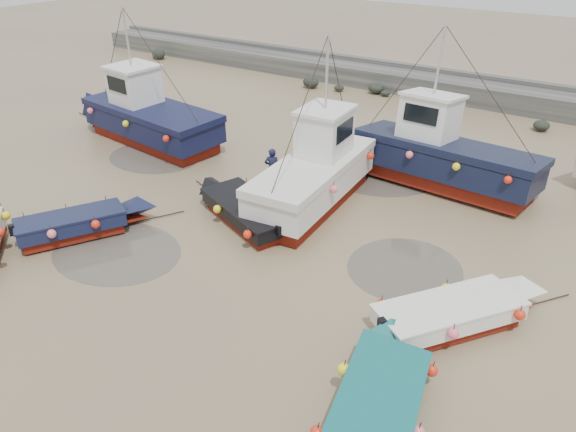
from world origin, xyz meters
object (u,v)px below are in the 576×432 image
dinghy_2 (379,390)px  cabin_boat_0 (144,114)px  person (272,188)px  dinghy_4 (243,206)px  cabin_boat_1 (320,169)px  dinghy_1 (82,221)px  dinghy_3 (461,310)px  cabin_boat_2 (431,153)px

dinghy_2 → cabin_boat_0: cabin_boat_0 is taller
dinghy_2 → person: bearing=124.0°
dinghy_4 → cabin_boat_1: size_ratio=0.63×
cabin_boat_1 → person: 2.56m
dinghy_4 → person: 2.92m
dinghy_1 → dinghy_3: 12.78m
dinghy_4 → person: size_ratio=3.65×
dinghy_2 → dinghy_1: bearing=160.5°
dinghy_2 → person: size_ratio=3.43×
dinghy_4 → cabin_boat_2: cabin_boat_2 is taller
cabin_boat_0 → cabin_boat_1: 10.64m
dinghy_3 → cabin_boat_2: size_ratio=0.52×
cabin_boat_0 → cabin_boat_2: bearing=-70.4°
dinghy_4 → cabin_boat_2: size_ratio=0.59×
cabin_boat_0 → cabin_boat_1: size_ratio=1.10×
dinghy_3 → cabin_boat_1: 8.43m
dinghy_1 → dinghy_3: same height
dinghy_1 → cabin_boat_2: size_ratio=0.51×
cabin_boat_1 → dinghy_4: bearing=-122.8°
dinghy_1 → person: bearing=93.0°
dinghy_3 → cabin_boat_0: (-17.72, 5.42, 0.77)m
dinghy_1 → person: size_ratio=3.17×
dinghy_3 → dinghy_2: bearing=-63.4°
dinghy_1 → cabin_boat_2: 13.70m
dinghy_1 → dinghy_4: same height
dinghy_2 → person: dinghy_2 is taller
dinghy_3 → cabin_boat_2: bearing=151.7°
person → dinghy_1: bearing=35.6°
cabin_boat_0 → dinghy_1: bearing=-139.5°
cabin_boat_2 → person: size_ratio=6.19×
dinghy_1 → dinghy_3: bearing=39.6°
cabin_boat_0 → person: (8.42, -1.08, -1.32)m
cabin_boat_0 → cabin_boat_2: (13.49, 2.99, 0.01)m
dinghy_2 → cabin_boat_0: size_ratio=0.54×
cabin_boat_0 → cabin_boat_2: 13.82m
dinghy_4 → cabin_boat_0: (-9.10, 3.87, 0.78)m
cabin_boat_1 → person: bearing=177.0°
cabin_boat_1 → person: size_ratio=5.77×
dinghy_3 → cabin_boat_1: cabin_boat_1 is taller
dinghy_1 → cabin_boat_0: cabin_boat_0 is taller
dinghy_3 → person: 10.28m
dinghy_3 → person: size_ratio=3.23×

